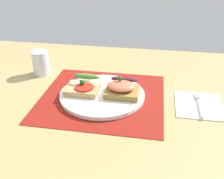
{
  "coord_description": "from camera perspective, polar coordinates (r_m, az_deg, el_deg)",
  "views": [
    {
      "loc": [
        14.51,
        -67.29,
        40.57
      ],
      "look_at": [
        3.0,
        0.0,
        2.99
      ],
      "focal_mm": 41.91,
      "sensor_mm": 36.0,
      "label": 1
    }
  ],
  "objects": [
    {
      "name": "ground_plane",
      "position": [
        0.81,
        -2.1,
        -2.68
      ],
      "size": [
        120.0,
        90.0,
        3.2
      ],
      "primitive_type": "cube",
      "color": "tan"
    },
    {
      "name": "placemat",
      "position": [
        0.8,
        -2.12,
        -1.61
      ],
      "size": [
        36.98,
        35.2,
        0.3
      ],
      "primitive_type": "cube",
      "color": "maroon",
      "rests_on": "ground_plane"
    },
    {
      "name": "plate",
      "position": [
        0.79,
        -2.13,
        -1.15
      ],
      "size": [
        25.65,
        25.65,
        1.19
      ],
      "primitive_type": "cylinder",
      "color": "white",
      "rests_on": "placemat"
    },
    {
      "name": "sandwich_egg_tomato",
      "position": [
        0.81,
        -6.15,
        0.81
      ],
      "size": [
        9.75,
        9.88,
        3.95
      ],
      "color": "tan",
      "rests_on": "plate"
    },
    {
      "name": "sandwich_salmon",
      "position": [
        0.78,
        2.21,
        0.4
      ],
      "size": [
        9.94,
        9.57,
        5.51
      ],
      "color": "olive",
      "rests_on": "plate"
    },
    {
      "name": "napkin",
      "position": [
        0.8,
        18.4,
        -3.21
      ],
      "size": [
        13.27,
        14.56,
        0.6
      ],
      "primitive_type": "cube",
      "color": "white",
      "rests_on": "ground_plane"
    },
    {
      "name": "fork",
      "position": [
        0.8,
        18.51,
        -2.84
      ],
      "size": [
        1.62,
        13.91,
        0.32
      ],
      "color": "#B7B7BC",
      "rests_on": "napkin"
    },
    {
      "name": "drinking_glass",
      "position": [
        0.96,
        -15.3,
        5.64
      ],
      "size": [
        5.83,
        5.83,
        8.46
      ],
      "primitive_type": "cylinder",
      "color": "silver",
      "rests_on": "ground_plane"
    }
  ]
}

